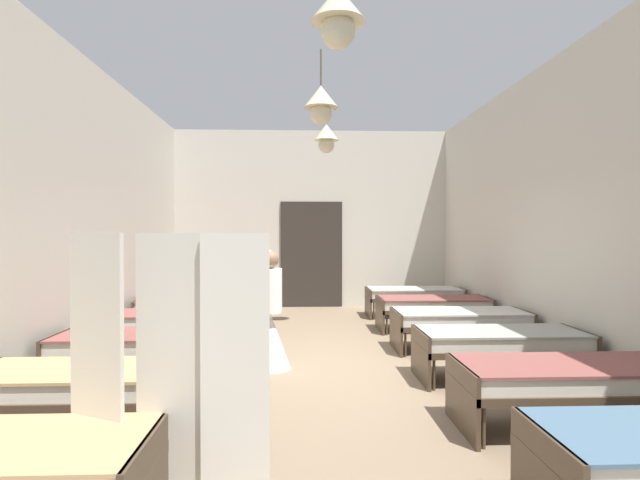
# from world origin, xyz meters

# --- Properties ---
(ground_plane) EXTENTS (6.78, 10.84, 0.10)m
(ground_plane) POSITION_xyz_m (0.00, 0.00, -0.05)
(ground_plane) COLOR #8C755B
(room_shell) EXTENTS (6.58, 10.44, 4.03)m
(room_shell) POSITION_xyz_m (0.00, 1.29, 2.02)
(room_shell) COLOR beige
(room_shell) RESTS_ON ground
(bed_left_row_1) EXTENTS (1.90, 0.84, 0.57)m
(bed_left_row_1) POSITION_xyz_m (-2.04, -2.21, 0.44)
(bed_left_row_1) COLOR #473828
(bed_left_row_1) RESTS_ON ground
(bed_right_row_1) EXTENTS (1.90, 0.84, 0.57)m
(bed_right_row_1) POSITION_xyz_m (2.04, -2.21, 0.44)
(bed_right_row_1) COLOR #473828
(bed_right_row_1) RESTS_ON ground
(bed_left_row_2) EXTENTS (1.90, 0.84, 0.57)m
(bed_left_row_2) POSITION_xyz_m (-2.04, -0.74, 0.44)
(bed_left_row_2) COLOR #473828
(bed_left_row_2) RESTS_ON ground
(bed_right_row_2) EXTENTS (1.90, 0.84, 0.57)m
(bed_right_row_2) POSITION_xyz_m (2.04, -0.74, 0.44)
(bed_right_row_2) COLOR #473828
(bed_right_row_2) RESTS_ON ground
(bed_left_row_3) EXTENTS (1.90, 0.84, 0.57)m
(bed_left_row_3) POSITION_xyz_m (-2.04, 0.74, 0.44)
(bed_left_row_3) COLOR #473828
(bed_left_row_3) RESTS_ON ground
(bed_right_row_3) EXTENTS (1.90, 0.84, 0.57)m
(bed_right_row_3) POSITION_xyz_m (2.04, 0.74, 0.44)
(bed_right_row_3) COLOR #473828
(bed_right_row_3) RESTS_ON ground
(bed_left_row_4) EXTENTS (1.90, 0.84, 0.57)m
(bed_left_row_4) POSITION_xyz_m (-2.04, 2.21, 0.44)
(bed_left_row_4) COLOR #473828
(bed_left_row_4) RESTS_ON ground
(bed_right_row_4) EXTENTS (1.90, 0.84, 0.57)m
(bed_right_row_4) POSITION_xyz_m (2.04, 2.21, 0.44)
(bed_right_row_4) COLOR #473828
(bed_right_row_4) RESTS_ON ground
(bed_left_row_5) EXTENTS (1.90, 0.84, 0.57)m
(bed_left_row_5) POSITION_xyz_m (-2.04, 3.68, 0.44)
(bed_left_row_5) COLOR #473828
(bed_left_row_5) RESTS_ON ground
(bed_right_row_5) EXTENTS (1.90, 0.84, 0.57)m
(bed_right_row_5) POSITION_xyz_m (2.04, 3.68, 0.44)
(bed_right_row_5) COLOR #473828
(bed_right_row_5) RESTS_ON ground
(nurse_near_aisle) EXTENTS (0.52, 0.52, 1.49)m
(nurse_near_aisle) POSITION_xyz_m (-0.64, -0.14, 0.53)
(nurse_near_aisle) COLOR white
(nurse_near_aisle) RESTS_ON ground
(patient_seated_primary) EXTENTS (0.44, 0.44, 0.80)m
(patient_seated_primary) POSITION_xyz_m (-1.69, -0.77, 0.87)
(patient_seated_primary) COLOR gray
(patient_seated_primary) RESTS_ON bed_left_row_2
(privacy_screen) EXTENTS (1.24, 0.22, 1.70)m
(privacy_screen) POSITION_xyz_m (-1.09, -3.33, 0.85)
(privacy_screen) COLOR silver
(privacy_screen) RESTS_ON ground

